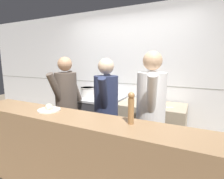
# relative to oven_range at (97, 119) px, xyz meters

# --- Properties ---
(wall_back_tiled) EXTENTS (8.00, 0.06, 2.60)m
(wall_back_tiled) POSITION_rel_oven_range_xyz_m (0.50, 0.40, 0.85)
(wall_back_tiled) COLOR white
(wall_back_tiled) RESTS_ON ground_plane
(oven_range) EXTENTS (0.95, 0.71, 0.89)m
(oven_range) POSITION_rel_oven_range_xyz_m (0.00, 0.00, 0.00)
(oven_range) COLOR #38383D
(oven_range) RESTS_ON ground_plane
(prep_counter) EXTENTS (1.10, 0.65, 0.89)m
(prep_counter) POSITION_rel_oven_range_xyz_m (1.07, -0.00, -0.01)
(prep_counter) COLOR gray
(prep_counter) RESTS_ON ground_plane
(pass_counter) EXTENTS (2.88, 0.45, 1.02)m
(pass_counter) POSITION_rel_oven_range_xyz_m (0.58, -1.43, 0.06)
(pass_counter) COLOR #93704C
(pass_counter) RESTS_ON ground_plane
(stock_pot) EXTENTS (0.29, 0.29, 0.18)m
(stock_pot) POSITION_rel_oven_range_xyz_m (-0.21, 0.00, 0.54)
(stock_pot) COLOR beige
(stock_pot) RESTS_ON oven_range
(sauce_pot) EXTENTS (0.29, 0.29, 0.23)m
(sauce_pot) POSITION_rel_oven_range_xyz_m (0.27, -0.01, 0.57)
(sauce_pot) COLOR #B7BABF
(sauce_pot) RESTS_ON oven_range
(mixing_bowl_steel) EXTENTS (0.21, 0.21, 0.09)m
(mixing_bowl_steel) POSITION_rel_oven_range_xyz_m (1.10, -0.02, 0.48)
(mixing_bowl_steel) COLOR #B7BABF
(mixing_bowl_steel) RESTS_ON prep_counter
(chefs_knife) EXTENTS (0.37, 0.20, 0.02)m
(chefs_knife) POSITION_rel_oven_range_xyz_m (1.22, -0.17, 0.44)
(chefs_knife) COLOR #B7BABF
(chefs_knife) RESTS_ON prep_counter
(plated_dish_main) EXTENTS (0.26, 0.26, 0.09)m
(plated_dish_main) POSITION_rel_oven_range_xyz_m (0.19, -1.39, 0.60)
(plated_dish_main) COLOR white
(plated_dish_main) RESTS_ON pass_counter
(pepper_mill) EXTENTS (0.06, 0.06, 0.30)m
(pepper_mill) POSITION_rel_oven_range_xyz_m (1.20, -1.36, 0.73)
(pepper_mill) COLOR #AD7A47
(pepper_mill) RESTS_ON pass_counter
(chef_head_cook) EXTENTS (0.35, 0.73, 1.66)m
(chef_head_cook) POSITION_rel_oven_range_xyz_m (-0.12, -0.74, 0.48)
(chef_head_cook) COLOR black
(chef_head_cook) RESTS_ON ground_plane
(chef_sous) EXTENTS (0.43, 0.71, 1.64)m
(chef_sous) POSITION_rel_oven_range_xyz_m (0.61, -0.75, 0.46)
(chef_sous) COLOR black
(chef_sous) RESTS_ON ground_plane
(chef_line) EXTENTS (0.43, 0.75, 1.72)m
(chef_line) POSITION_rel_oven_range_xyz_m (1.25, -0.78, 0.51)
(chef_line) COLOR black
(chef_line) RESTS_ON ground_plane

